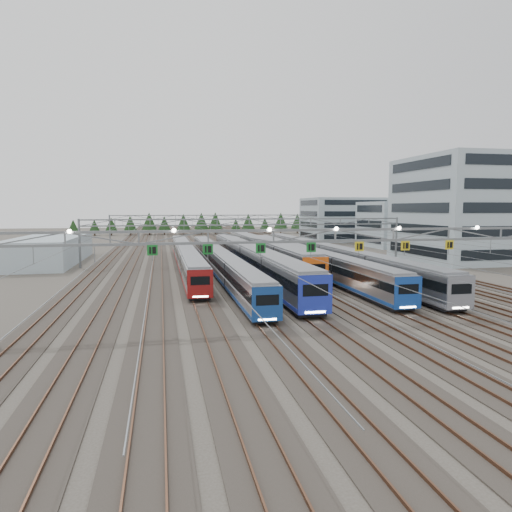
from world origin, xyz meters
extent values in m
plane|color=#47423A|center=(0.00, 0.00, 0.00)|extent=(400.00, 400.00, 0.00)
cube|color=#2D2823|center=(0.00, 100.00, 0.04)|extent=(54.00, 260.00, 0.08)
cube|color=brown|center=(-25.47, 100.00, 0.16)|extent=(0.08, 260.00, 0.16)
cube|color=brown|center=(25.47, 100.00, 0.16)|extent=(0.08, 260.00, 0.16)
cube|color=brown|center=(-0.72, 100.00, 0.16)|extent=(0.08, 260.00, 0.16)
cube|color=brown|center=(0.72, 100.00, 0.16)|extent=(0.08, 260.00, 0.16)
cube|color=black|center=(-11.25, 36.10, 0.41)|extent=(2.22, 55.17, 0.34)
cube|color=#AAAEB3|center=(-11.25, 36.10, 2.03)|extent=(2.61, 56.29, 2.93)
cube|color=black|center=(-11.25, 36.10, 2.38)|extent=(2.67, 56.01, 0.88)
cube|color=maroon|center=(-11.25, 36.10, 0.80)|extent=(2.66, 56.01, 0.33)
cube|color=slate|center=(-11.25, 36.10, 3.59)|extent=(2.35, 55.17, 0.23)
cube|color=maroon|center=(-11.25, 8.00, 2.03)|extent=(2.63, 0.12, 2.93)
cube|color=black|center=(-11.25, 7.97, 2.38)|extent=(1.96, 0.10, 0.88)
cube|color=white|center=(-11.25, 7.94, 0.75)|extent=(1.56, 0.06, 0.14)
cube|color=black|center=(-6.75, 29.59, 0.40)|extent=(2.16, 63.27, 0.33)
cube|color=#AAAEB3|center=(-6.75, 29.59, 1.98)|extent=(2.54, 64.57, 2.85)
cube|color=black|center=(-6.75, 29.59, 2.33)|extent=(2.60, 64.24, 0.86)
cube|color=navy|center=(-6.75, 29.59, 0.78)|extent=(2.59, 64.24, 0.32)
cube|color=slate|center=(-6.75, 29.59, 3.50)|extent=(2.28, 63.27, 0.23)
cube|color=navy|center=(-6.75, -2.64, 1.98)|extent=(2.56, 0.12, 2.85)
cube|color=black|center=(-6.75, -2.67, 2.33)|extent=(1.90, 0.10, 0.86)
cube|color=white|center=(-6.75, -2.70, 0.74)|extent=(1.52, 0.06, 0.14)
cube|color=black|center=(-2.25, 27.60, 0.44)|extent=(2.58, 56.85, 0.39)
cube|color=#AAAEB3|center=(-2.25, 27.60, 2.33)|extent=(3.04, 58.01, 3.42)
cube|color=black|center=(-2.25, 27.60, 2.74)|extent=(3.10, 57.72, 1.03)
cube|color=#2234BC|center=(-2.25, 27.60, 0.89)|extent=(3.09, 57.72, 0.38)
cube|color=slate|center=(-2.25, 27.60, 4.15)|extent=(2.74, 56.85, 0.27)
cube|color=#2234BC|center=(-2.25, -1.36, 2.33)|extent=(3.06, 0.12, 3.42)
cube|color=black|center=(-2.25, -1.39, 2.74)|extent=(2.28, 0.10, 1.03)
cube|color=white|center=(-2.25, -1.42, 0.84)|extent=(1.82, 0.06, 0.16)
cube|color=black|center=(2.25, 38.93, 0.44)|extent=(2.65, 53.83, 0.40)
cube|color=#AAAEB3|center=(2.25, 38.93, 2.38)|extent=(3.11, 54.92, 3.50)
cube|color=black|center=(2.25, 38.93, 2.80)|extent=(3.17, 54.65, 1.06)
cube|color=orange|center=(2.25, 38.93, 0.91)|extent=(3.16, 54.65, 0.39)
cube|color=slate|center=(2.25, 38.93, 4.24)|extent=(2.80, 53.83, 0.28)
cube|color=orange|center=(2.25, 11.51, 2.38)|extent=(3.13, 0.12, 3.50)
cube|color=black|center=(2.25, 11.48, 2.80)|extent=(2.33, 0.10, 1.06)
cube|color=white|center=(2.25, 11.45, 0.85)|extent=(1.87, 0.06, 0.17)
cube|color=black|center=(6.75, 30.31, 0.41)|extent=(2.25, 61.20, 0.34)
cube|color=#AAAEB3|center=(6.75, 30.31, 2.06)|extent=(2.65, 62.45, 2.98)
cube|color=black|center=(6.75, 30.31, 2.42)|extent=(2.71, 62.13, 0.90)
cube|color=#1743A2|center=(6.75, 30.31, 0.81)|extent=(2.70, 62.13, 0.33)
cube|color=slate|center=(6.75, 30.31, 3.65)|extent=(2.38, 61.20, 0.24)
cube|color=#1743A2|center=(6.75, -0.87, 2.06)|extent=(2.67, 0.12, 2.98)
cube|color=black|center=(6.75, -0.90, 2.42)|extent=(1.99, 0.10, 0.90)
cube|color=white|center=(6.75, -0.93, 0.76)|extent=(1.59, 0.06, 0.14)
cube|color=black|center=(11.25, 31.71, 0.42)|extent=(2.32, 66.37, 0.35)
cube|color=#AAAEB3|center=(11.25, 31.71, 2.12)|extent=(2.73, 67.72, 3.07)
cube|color=black|center=(11.25, 31.71, 2.49)|extent=(2.79, 67.39, 0.93)
cube|color=gray|center=(11.25, 31.71, 0.83)|extent=(2.78, 67.39, 0.34)
cube|color=slate|center=(11.25, 31.71, 3.75)|extent=(2.46, 66.37, 0.24)
cube|color=gray|center=(11.25, -2.10, 2.12)|extent=(2.75, 0.12, 3.07)
cube|color=black|center=(11.25, -2.13, 2.49)|extent=(2.05, 0.10, 0.93)
cube|color=white|center=(11.25, -2.16, 0.78)|extent=(1.64, 0.06, 0.15)
cube|color=slate|center=(0.00, 0.00, 7.80)|extent=(56.00, 0.22, 0.22)
cube|color=slate|center=(0.00, 0.00, 6.80)|extent=(56.00, 0.22, 0.22)
cube|color=#177327|center=(-15.75, -0.12, 6.30)|extent=(0.85, 0.06, 0.85)
cube|color=#177327|center=(-11.25, -0.12, 6.30)|extent=(0.85, 0.06, 0.85)
cube|color=#177327|center=(-6.75, -0.12, 6.30)|extent=(0.85, 0.06, 0.85)
cube|color=#177327|center=(-2.25, -0.12, 6.30)|extent=(0.85, 0.06, 0.85)
cube|color=yellow|center=(2.25, -0.12, 6.30)|extent=(0.85, 0.06, 0.85)
cube|color=yellow|center=(6.75, -0.12, 6.30)|extent=(0.85, 0.06, 0.85)
cube|color=yellow|center=(11.25, -0.12, 6.30)|extent=(0.85, 0.06, 0.85)
cylinder|color=slate|center=(-28.00, 40.00, 4.00)|extent=(0.36, 0.36, 8.00)
cylinder|color=slate|center=(28.00, 40.00, 4.00)|extent=(0.36, 0.36, 8.00)
cube|color=slate|center=(0.00, 40.00, 7.80)|extent=(56.00, 0.22, 0.22)
cube|color=slate|center=(0.00, 40.00, 6.80)|extent=(56.00, 0.22, 0.22)
cylinder|color=slate|center=(-28.00, 85.00, 4.00)|extent=(0.36, 0.36, 8.00)
cylinder|color=slate|center=(28.00, 85.00, 4.00)|extent=(0.36, 0.36, 8.00)
cube|color=slate|center=(0.00, 85.00, 7.80)|extent=(56.00, 0.22, 0.22)
cube|color=slate|center=(0.00, 85.00, 6.80)|extent=(56.00, 0.22, 0.22)
cube|color=#A5B9C4|center=(39.73, 37.69, 9.57)|extent=(18.00, 22.00, 19.14)
cube|color=#A5B9C4|center=(42.57, 67.54, 5.64)|extent=(14.00, 16.00, 11.28)
cube|color=#A5B9C4|center=(38.82, 91.49, 6.36)|extent=(22.00, 18.00, 12.73)
cube|color=#A5B9C4|center=(-34.44, 49.07, 2.32)|extent=(10.00, 30.00, 4.64)
camera|label=1|loc=(-15.02, -37.83, 9.69)|focal=32.00mm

